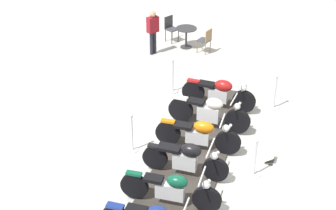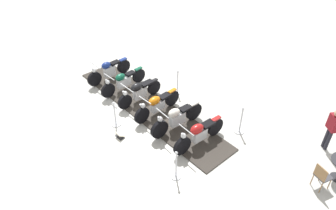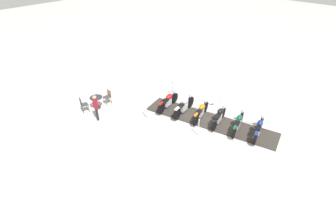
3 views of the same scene
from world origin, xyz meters
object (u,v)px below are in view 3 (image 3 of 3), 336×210
cafe_table (96,100)px  bystander_person (96,106)px  motorcycle_navy (259,128)px  stanchion_right_mid (219,104)px  stanchion_right_rear (173,91)px  motorcycle_forest (238,122)px  stanchion_left_mid (198,130)px  motorcycle_copper (201,111)px  info_placard (210,103)px  motorcycle_black (219,116)px  motorcycle_cream (184,106)px  cafe_chair_near_table (108,96)px  stanchion_left_rear (147,113)px  cafe_chair_across_table (83,104)px

cafe_table → bystander_person: (-0.74, -1.09, 0.39)m
motorcycle_navy → cafe_table: size_ratio=2.83×
cafe_table → stanchion_right_mid: bearing=-48.8°
motorcycle_navy → stanchion_right_rear: (0.23, 6.19, -0.17)m
motorcycle_forest → bystander_person: bearing=110.2°
stanchion_left_mid → bystander_person: bystander_person is taller
motorcycle_copper → cafe_table: (-3.37, 5.45, 0.07)m
stanchion_right_rear → bystander_person: bearing=164.5°
motorcycle_forest → info_placard: size_ratio=6.10×
motorcycle_black → bystander_person: (-4.33, 5.44, 0.45)m
motorcycle_cream → cafe_chair_near_table: bearing=109.1°
motorcycle_black → motorcycle_cream: (-0.46, 2.14, -0.00)m
motorcycle_forest → stanchion_right_mid: stanchion_right_mid is taller
stanchion_right_mid → stanchion_left_rear: size_ratio=0.93×
motorcycle_cream → bystander_person: bystander_person is taller
motorcycle_navy → stanchion_left_mid: bearing=118.0°
stanchion_left_rear → cafe_chair_near_table: size_ratio=1.22×
cafe_table → motorcycle_cream: bearing=-54.4°
stanchion_right_rear → cafe_table: (-4.28, 2.48, 0.24)m
motorcycle_copper → stanchion_right_mid: size_ratio=2.11×
stanchion_right_rear → cafe_chair_near_table: stanchion_right_rear is taller
motorcycle_navy → stanchion_left_rear: size_ratio=1.97×
cafe_chair_near_table → stanchion_right_mid: bearing=130.5°
motorcycle_cream → stanchion_left_mid: bearing=-130.9°
cafe_chair_across_table → bystander_person: (0.05, -1.32, 0.41)m
motorcycle_cream → cafe_chair_near_table: size_ratio=2.55×
motorcycle_navy → stanchion_left_mid: size_ratio=2.00×
motorcycle_navy → info_placard: size_ratio=5.96×
motorcycle_black → cafe_chair_across_table: bearing=110.3°
motorcycle_black → stanchion_right_rear: 4.11m
stanchion_right_mid → cafe_chair_across_table: bearing=134.2°
motorcycle_cream → info_placard: size_ratio=6.29×
cafe_chair_near_table → cafe_chair_across_table: (-1.61, 0.29, 0.03)m
stanchion_right_rear → bystander_person: bystander_person is taller
motorcycle_forest → stanchion_left_mid: size_ratio=2.04×
stanchion_left_mid → cafe_table: stanchion_left_mid is taller
motorcycle_navy → info_placard: (1.05, 3.70, -0.43)m
info_placard → motorcycle_copper: bearing=-86.5°
motorcycle_black → motorcycle_forest: bearing=-90.2°
motorcycle_forest → cafe_chair_near_table: (-3.01, 7.53, 0.04)m
motorcycle_black → motorcycle_copper: bearing=89.1°
motorcycle_navy → stanchion_right_mid: stanchion_right_mid is taller
motorcycle_forest → stanchion_right_rear: bearing=70.1°
cafe_table → motorcycle_forest: bearing=-63.2°
motorcycle_forest → stanchion_right_rear: (0.45, 5.11, -0.15)m
motorcycle_copper → stanchion_left_mid: 1.68m
motorcycle_forest → motorcycle_copper: size_ratio=1.02×
motorcycle_navy → motorcycle_cream: bearing=88.1°
cafe_table → cafe_chair_near_table: 0.82m
motorcycle_cream → stanchion_left_rear: (-1.88, 1.26, -0.17)m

